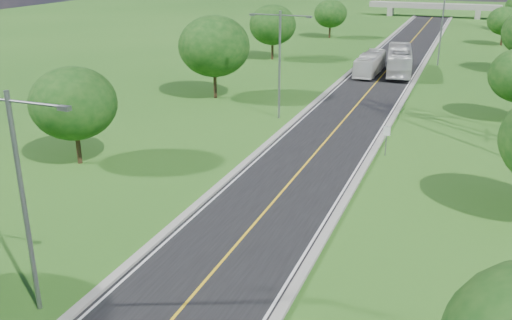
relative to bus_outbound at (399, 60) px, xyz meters
The scene contains 16 objects.
ground 10.26m from the bus_outbound, 99.83° to the right, with size 260.00×260.00×0.00m, color #235417.
road 4.66m from the bus_outbound, 113.55° to the right, with size 8.00×150.00×0.06m, color black.
curb_left 7.36m from the bus_outbound, 146.48° to the right, with size 0.50×150.00×0.22m, color gray.
curb_right 4.98m from the bus_outbound, 57.46° to the right, with size 0.50×150.00×0.22m, color gray.
speed_limit_sign 32.16m from the bus_outbound, 83.80° to the right, with size 0.55×0.09×2.40m.
overpass 70.07m from the bus_outbound, 91.41° to the left, with size 30.00×3.00×3.20m.
streetlight_near_left 58.62m from the bus_outbound, 97.59° to the right, with size 5.90×0.25×10.00m.
streetlight_mid_left 26.46m from the bus_outbound, 107.20° to the right, with size 5.90×0.25×10.00m.
streetlight_far_right 10.01m from the bus_outbound, 62.00° to the left, with size 5.90×0.25×10.00m.
tree_lb 45.64m from the bus_outbound, 112.90° to the right, with size 6.30×6.30×7.33m.
tree_lc 26.31m from the bus_outbound, 129.96° to the right, with size 7.56×7.56×8.79m.
tree_ld 19.42m from the bus_outbound, 167.82° to the left, with size 6.72×6.72×7.82m.
tree_le 32.50m from the bus_outbound, 120.05° to the left, with size 5.88×5.88×6.84m.
tree_re 32.72m from the bus_outbound, 66.96° to the left, with size 5.46×5.46×6.35m.
bus_outbound is the anchor object (origin of this frame).
bus_inbound 3.83m from the bus_outbound, 153.05° to the right, with size 2.30×9.81×2.73m, color silver.
Camera 1 is at (10.91, -4.74, 15.15)m, focal length 40.00 mm.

